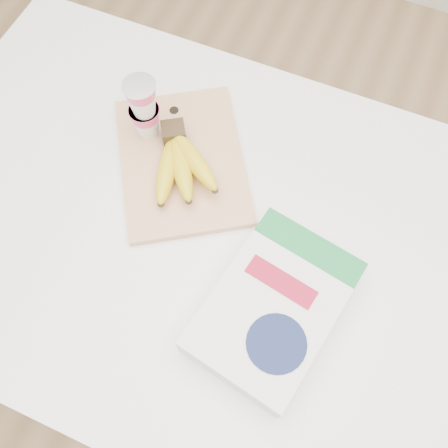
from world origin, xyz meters
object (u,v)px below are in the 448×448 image
at_px(table, 211,298).
at_px(cereal_box, 274,307).
at_px(cutting_board, 182,161).
at_px(yogurt_stack, 144,108).
at_px(bananas, 180,163).

distance_m(table, cereal_box, 0.56).
distance_m(table, cutting_board, 0.52).
bearing_deg(cereal_box, table, 159.90).
height_order(table, cereal_box, cereal_box).
relative_size(table, cereal_box, 3.92).
distance_m(cutting_board, yogurt_stack, 0.13).
bearing_deg(yogurt_stack, cereal_box, -34.13).
distance_m(bananas, yogurt_stack, 0.13).
xyz_separation_m(table, bananas, (-0.10, 0.10, 0.53)).
bearing_deg(yogurt_stack, bananas, -28.47).
height_order(table, yogurt_stack, yogurt_stack).
bearing_deg(bananas, cereal_box, -36.02).
relative_size(cutting_board, yogurt_stack, 2.25).
height_order(table, bananas, bananas).
xyz_separation_m(yogurt_stack, cereal_box, (0.38, -0.26, -0.07)).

